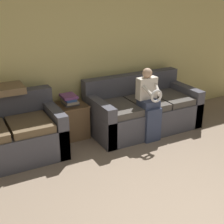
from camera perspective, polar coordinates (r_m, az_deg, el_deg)
The scene contains 7 objects.
wall_back at distance 5.33m, azimuth -5.55°, elevation 10.22°, with size 7.73×0.06×2.55m.
couch_main at distance 5.51m, azimuth 5.45°, elevation 0.31°, with size 1.90×0.98×0.90m.
couch_side at distance 4.76m, azimuth -18.56°, elevation -4.35°, with size 1.55×0.90×0.91m.
child_left_seated at distance 5.01m, azimuth 6.87°, elevation 1.81°, with size 0.33×0.37×1.17m.
side_shelf at distance 5.22m, azimuth -7.61°, elevation -1.46°, with size 0.52×0.51×0.57m.
book_stack at distance 5.10m, azimuth -7.81°, elevation 2.27°, with size 0.26×0.33×0.17m.
throw_pillow at distance 4.85m, azimuth -18.60°, elevation 4.05°, with size 0.46×0.46×0.10m.
Camera 1 is at (-2.01, -1.55, 2.36)m, focal length 50.00 mm.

